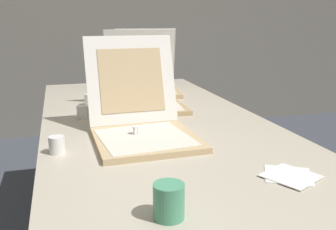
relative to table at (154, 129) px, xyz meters
The scene contains 10 objects.
wall_back 2.44m from the table, 90.00° to the left, with size 10.00×0.10×2.60m, color gray.
table is the anchor object (origin of this frame).
pizza_box_front 0.29m from the table, 113.46° to the right, with size 0.38×0.50×0.38m.
pizza_box_middle 0.26m from the table, 87.36° to the left, with size 0.38×0.39×0.39m.
pizza_box_back 0.64m from the table, 79.47° to the left, with size 0.42×0.43×0.38m.
cup_white_mid 0.34m from the table, 161.07° to the left, with size 0.05×0.05×0.06m, color white.
cup_white_far 0.46m from the table, 124.47° to the left, with size 0.05×0.05×0.06m, color white.
cup_white_near_left 0.55m from the table, 142.17° to the right, with size 0.05×0.05×0.06m, color white.
cup_printed_front 0.88m from the table, 101.91° to the right, with size 0.07×0.07×0.09m, color #4C9E75.
napkin_pile 0.76m from the table, 72.68° to the right, with size 0.18×0.19×0.01m.
Camera 1 is at (-0.40, -1.03, 1.20)m, focal length 40.33 mm.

